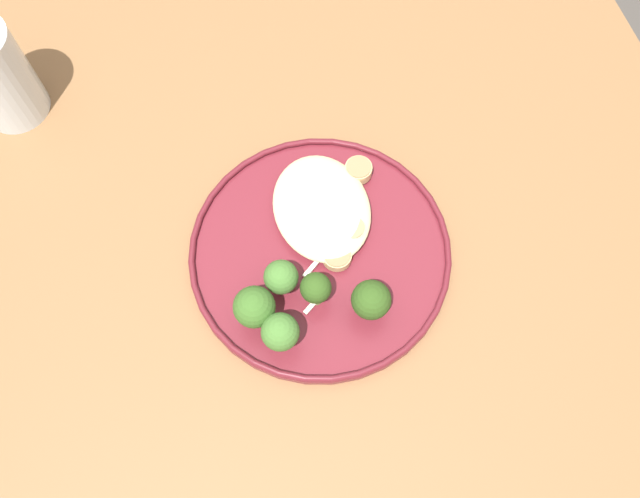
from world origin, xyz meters
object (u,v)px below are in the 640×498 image
seared_scallop_rear_pale (326,203)px  broccoli_floret_right_tilted (371,300)px  dinner_plate (320,253)px  broccoli_floret_rear_charred (280,332)px  seared_scallop_tilted_round (312,222)px  broccoli_floret_left_leaning (317,289)px  seared_scallop_on_noodles (337,256)px  seared_scallop_half_hidden (358,170)px  seared_scallop_left_edge (331,220)px  broccoli_floret_beside_noodles (281,277)px  broccoli_floret_tall_stalk (254,307)px  seared_scallop_right_edge (352,230)px  seared_scallop_tiny_bay (298,210)px

seared_scallop_rear_pale → broccoli_floret_right_tilted: (0.13, 0.01, 0.02)m
dinner_plate → broccoli_floret_rear_charred: 0.12m
broccoli_floret_right_tilted → seared_scallop_tilted_round: bearing=-164.4°
dinner_plate → broccoli_floret_left_leaning: 0.06m
seared_scallop_on_noodles → seared_scallop_rear_pale: (-0.06, 0.01, 0.00)m
broccoli_floret_left_leaning → seared_scallop_on_noodles: bearing=137.8°
broccoli_floret_rear_charred → seared_scallop_half_hidden: bearing=140.9°
seared_scallop_on_noodles → seared_scallop_left_edge: bearing=172.1°
dinner_plate → broccoli_floret_rear_charred: (0.09, -0.07, 0.04)m
seared_scallop_half_hidden → broccoli_floret_beside_noodles: (0.11, -0.12, 0.02)m
broccoli_floret_right_tilted → seared_scallop_rear_pale: bearing=-175.9°
broccoli_floret_right_tilted → broccoli_floret_tall_stalk: bearing=-101.8°
seared_scallop_left_edge → seared_scallop_right_edge: 0.03m
seared_scallop_right_edge → seared_scallop_rear_pale: bearing=-155.9°
seared_scallop_tilted_round → broccoli_floret_left_leaning: 0.09m
seared_scallop_half_hidden → broccoli_floret_right_tilted: (0.16, -0.04, 0.02)m
seared_scallop_rear_pale → seared_scallop_on_noodles: bearing=-5.9°
seared_scallop_tilted_round → seared_scallop_half_hidden: (-0.05, 0.07, -0.00)m
dinner_plate → broccoli_floret_right_tilted: (0.08, 0.03, 0.04)m
seared_scallop_half_hidden → broccoli_floret_rear_charred: 0.22m
seared_scallop_half_hidden → seared_scallop_rear_pale: bearing=-57.7°
seared_scallop_left_edge → broccoli_floret_right_tilted: (0.11, 0.01, 0.02)m
seared_scallop_half_hidden → seared_scallop_right_edge: bearing=-23.0°
seared_scallop_tilted_round → broccoli_floret_tall_stalk: size_ratio=0.37×
seared_scallop_left_edge → broccoli_floret_right_tilted: 0.11m
broccoli_floret_right_tilted → broccoli_floret_left_leaning: bearing=-119.7°
broccoli_floret_tall_stalk → broccoli_floret_right_tilted: (0.02, 0.12, -0.01)m
seared_scallop_rear_pale → broccoli_floret_left_leaning: broccoli_floret_left_leaning is taller
seared_scallop_tilted_round → broccoli_floret_beside_noodles: bearing=-40.2°
seared_scallop_half_hidden → broccoli_floret_tall_stalk: (0.14, -0.15, 0.03)m
seared_scallop_left_edge → seared_scallop_rear_pale: size_ratio=1.26×
seared_scallop_on_noodles → broccoli_floret_left_leaning: size_ratio=0.63×
seared_scallop_right_edge → broccoli_floret_left_leaning: size_ratio=0.58×
seared_scallop_left_edge → broccoli_floret_beside_noodles: size_ratio=0.60×
broccoli_floret_rear_charred → broccoli_floret_tall_stalk: broccoli_floret_tall_stalk is taller
seared_scallop_tilted_round → seared_scallop_left_edge: bearing=84.2°
broccoli_floret_tall_stalk → broccoli_floret_left_leaning: bearing=93.4°
seared_scallop_tiny_bay → broccoli_floret_tall_stalk: broccoli_floret_tall_stalk is taller
seared_scallop_left_edge → seared_scallop_on_noodles: 0.04m
broccoli_floret_tall_stalk → broccoli_floret_beside_noodles: broccoli_floret_tall_stalk is taller
broccoli_floret_tall_stalk → seared_scallop_tilted_round: bearing=135.4°
seared_scallop_on_noodles → broccoli_floret_beside_noodles: 0.07m
broccoli_floret_tall_stalk → broccoli_floret_right_tilted: 0.12m
seared_scallop_right_edge → seared_scallop_tiny_bay: bearing=-129.5°
seared_scallop_left_edge → broccoli_floret_left_leaning: bearing=-26.2°
seared_scallop_tiny_bay → seared_scallop_rear_pale: seared_scallop_rear_pale is taller
seared_scallop_tilted_round → broccoli_floret_rear_charred: (0.12, -0.07, 0.03)m
seared_scallop_tilted_round → dinner_plate: bearing=-0.7°
seared_scallop_left_edge → broccoli_floret_left_leaning: size_ratio=0.59×
seared_scallop_rear_pale → broccoli_floret_beside_noodles: (0.08, -0.07, 0.02)m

